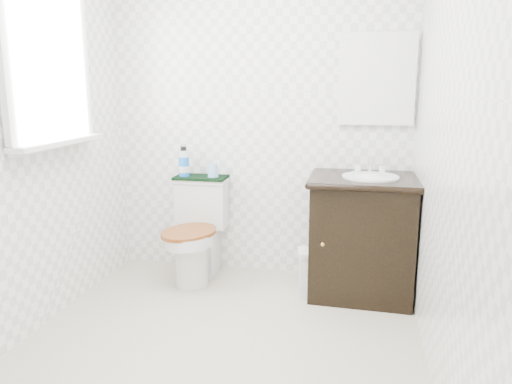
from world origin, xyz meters
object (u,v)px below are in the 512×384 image
(vanity, at_px, (363,233))
(mouthwash_bottle, at_px, (184,163))
(trash_bin, at_px, (314,273))
(toilet, at_px, (198,235))
(cup, at_px, (213,170))

(vanity, relative_size, mouthwash_bottle, 4.16)
(vanity, bearing_deg, trash_bin, -161.92)
(toilet, bearing_deg, vanity, -3.27)
(toilet, height_order, mouthwash_bottle, mouthwash_bottle)
(toilet, bearing_deg, cup, 49.15)
(vanity, distance_m, mouthwash_bottle, 1.39)
(toilet, bearing_deg, mouthwash_bottle, 141.76)
(mouthwash_bottle, height_order, cup, mouthwash_bottle)
(mouthwash_bottle, bearing_deg, cup, 3.47)
(toilet, distance_m, trash_bin, 0.91)
(vanity, bearing_deg, mouthwash_bottle, 172.85)
(toilet, xyz_separation_m, trash_bin, (0.88, -0.17, -0.16))
(toilet, relative_size, vanity, 0.79)
(trash_bin, bearing_deg, toilet, 168.95)
(mouthwash_bottle, bearing_deg, trash_bin, -15.02)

